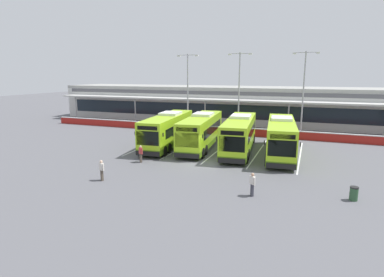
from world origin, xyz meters
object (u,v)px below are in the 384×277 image
coach_bus_centre (239,135)px  pedestrian_child (102,170)px  lamp_post_west (188,87)px  coach_bus_leftmost (168,130)px  coach_bus_right_centre (281,138)px  coach_bus_left_centre (201,132)px  pedestrian_with_handbag (141,153)px  lamp_post_centre (239,88)px  lamp_post_east (304,88)px  pedestrian_in_dark_coat (252,184)px  litter_bin (354,194)px

coach_bus_centre → pedestrian_child: 15.40m
lamp_post_west → pedestrian_child: bearing=-84.1°
coach_bus_leftmost → coach_bus_right_centre: same height
coach_bus_left_centre → lamp_post_west: lamp_post_west is taller
coach_bus_right_centre → lamp_post_west: (-14.67, 11.46, 4.50)m
coach_bus_left_centre → lamp_post_west: (-5.99, 11.10, 4.50)m
pedestrian_with_handbag → lamp_post_west: size_ratio=0.15×
lamp_post_centre → lamp_post_east: same height
pedestrian_child → pedestrian_in_dark_coat: bearing=4.8°
lamp_post_centre → coach_bus_left_centre: bearing=-100.3°
pedestrian_in_dark_coat → lamp_post_east: size_ratio=0.15×
coach_bus_left_centre → lamp_post_east: (10.24, 11.17, 4.50)m
pedestrian_with_handbag → pedestrian_in_dark_coat: size_ratio=1.00×
coach_bus_left_centre → pedestrian_child: coach_bus_left_centre is taller
pedestrian_child → lamp_post_east: (13.72, 24.62, 5.42)m
coach_bus_right_centre → lamp_post_east: lamp_post_east is taller
coach_bus_leftmost → coach_bus_left_centre: bearing=8.8°
coach_bus_centre → lamp_post_west: (-10.39, 11.34, 4.50)m
coach_bus_centre → pedestrian_in_dark_coat: size_ratio=7.62×
coach_bus_left_centre → lamp_post_east: lamp_post_east is taller
pedestrian_with_handbag → pedestrian_in_dark_coat: same height
pedestrian_with_handbag → lamp_post_east: size_ratio=0.15×
pedestrian_child → coach_bus_right_centre: bearing=47.1°
coach_bus_left_centre → lamp_post_east: size_ratio=1.12×
coach_bus_left_centre → litter_bin: (14.34, -10.88, -1.32)m
pedestrian_with_handbag → litter_bin: size_ratio=1.74×
coach_bus_right_centre → pedestrian_in_dark_coat: 12.17m
coach_bus_left_centre → litter_bin: coach_bus_left_centre is taller
pedestrian_in_dark_coat → lamp_post_east: lamp_post_east is taller
coach_bus_leftmost → lamp_post_centre: 13.16m
coach_bus_centre → lamp_post_west: lamp_post_west is taller
pedestrian_in_dark_coat → lamp_post_west: 27.94m
pedestrian_with_handbag → litter_bin: (17.58, -3.01, -0.39)m
coach_bus_centre → pedestrian_in_dark_coat: (3.59, -12.24, -0.91)m
coach_bus_leftmost → litter_bin: size_ratio=13.27×
coach_bus_right_centre → pedestrian_child: 17.88m
coach_bus_left_centre → pedestrian_with_handbag: coach_bus_left_centre is taller
lamp_post_centre → litter_bin: bearing=-59.6°
coach_bus_centre → litter_bin: coach_bus_centre is taller
coach_bus_right_centre → lamp_post_centre: bearing=122.3°
coach_bus_leftmost → coach_bus_centre: (8.21, 0.36, 0.00)m
pedestrian_with_handbag → pedestrian_child: 5.57m
lamp_post_centre → litter_bin: (12.45, -21.26, -5.82)m
coach_bus_leftmost → pedestrian_with_handbag: (0.57, -7.28, -0.93)m
coach_bus_leftmost → litter_bin: bearing=-29.5°
coach_bus_leftmost → coach_bus_centre: same height
coach_bus_centre → lamp_post_east: lamp_post_east is taller
pedestrian_in_dark_coat → lamp_post_east: 24.37m
coach_bus_centre → litter_bin: size_ratio=13.27×
lamp_post_centre → lamp_post_west: bearing=174.8°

